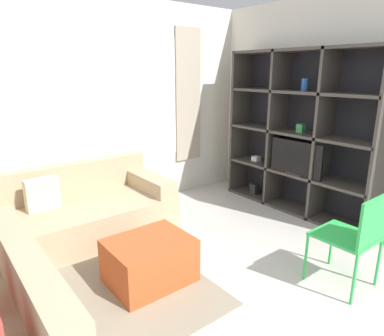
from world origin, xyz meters
name	(u,v)px	position (x,y,z in m)	size (l,w,h in m)	color
wall_back	(94,109)	(0.00, 3.18, 1.36)	(5.79, 0.11, 2.70)	silver
wall_right	(317,108)	(2.33, 1.58, 1.35)	(0.07, 4.35, 2.70)	silver
area_rug	(74,295)	(-0.93, 1.63, 0.01)	(2.05, 1.92, 0.01)	gray
shelving_unit	(301,134)	(2.12, 1.64, 1.02)	(0.42, 2.10, 2.07)	#232328
couch_main	(75,214)	(-0.53, 2.65, 0.27)	(2.07, 0.99, 0.77)	tan
ottoman	(149,261)	(-0.33, 1.41, 0.20)	(0.70, 0.56, 0.40)	#B74C23
folding_chair	(356,233)	(0.99, 0.27, 0.52)	(0.44, 0.46, 0.86)	green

